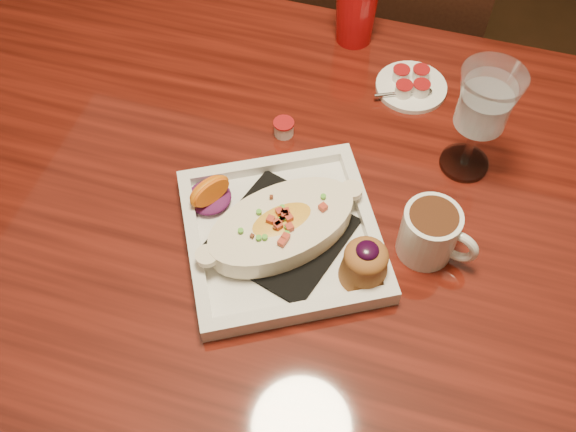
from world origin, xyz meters
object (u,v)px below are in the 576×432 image
(coffee_mug, at_px, (431,232))
(saucer, at_px, (410,85))
(table, at_px, (313,239))
(red_tumbler, at_px, (356,9))
(plate, at_px, (289,233))
(goblet, at_px, (484,106))
(chair_far, at_px, (382,55))

(coffee_mug, xyz_separation_m, saucer, (-0.08, 0.31, -0.04))
(table, xyz_separation_m, coffee_mug, (0.17, -0.03, 0.14))
(coffee_mug, distance_m, saucer, 0.32)
(coffee_mug, bearing_deg, red_tumbler, 130.01)
(table, xyz_separation_m, plate, (-0.02, -0.08, 0.12))
(plate, bearing_deg, red_tumbler, 62.93)
(table, relative_size, red_tumbler, 11.86)
(goblet, bearing_deg, red_tumbler, 134.44)
(red_tumbler, bearing_deg, chair_far, 82.83)
(plate, bearing_deg, table, 47.91)
(saucer, xyz_separation_m, red_tumbler, (-0.12, 0.10, 0.05))
(coffee_mug, distance_m, goblet, 0.19)
(red_tumbler, bearing_deg, saucer, -39.28)
(saucer, bearing_deg, table, -108.14)
(coffee_mug, bearing_deg, goblet, 93.56)
(coffee_mug, height_order, goblet, goblet)
(plate, height_order, goblet, goblet)
(plate, xyz_separation_m, goblet, (0.22, 0.22, 0.10))
(red_tumbler, bearing_deg, plate, -88.33)
(plate, bearing_deg, saucer, 44.12)
(plate, bearing_deg, chair_far, 59.80)
(table, distance_m, chair_far, 0.65)
(table, height_order, chair_far, chair_far)
(red_tumbler, bearing_deg, goblet, -45.56)
(chair_far, bearing_deg, coffee_mug, 104.65)
(goblet, relative_size, red_tumbler, 1.50)
(table, xyz_separation_m, saucer, (0.09, 0.28, 0.11))
(plate, relative_size, red_tumbler, 2.87)
(plate, relative_size, coffee_mug, 3.24)
(plate, distance_m, goblet, 0.33)
(coffee_mug, relative_size, red_tumbler, 0.88)
(table, relative_size, plate, 4.14)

